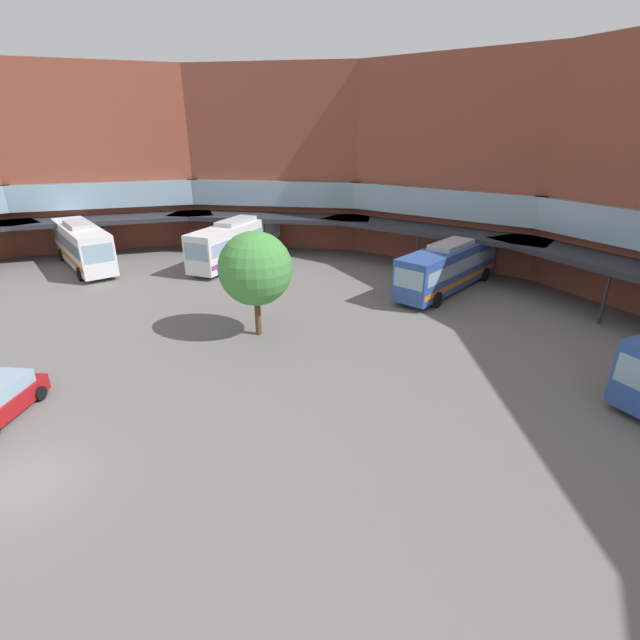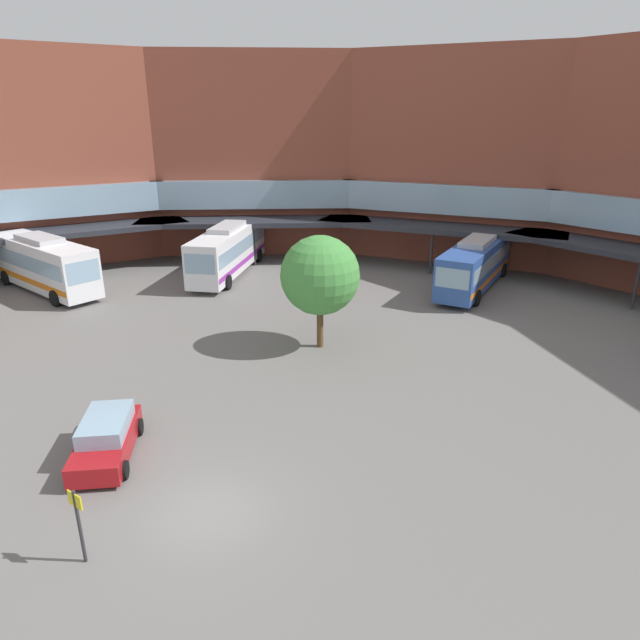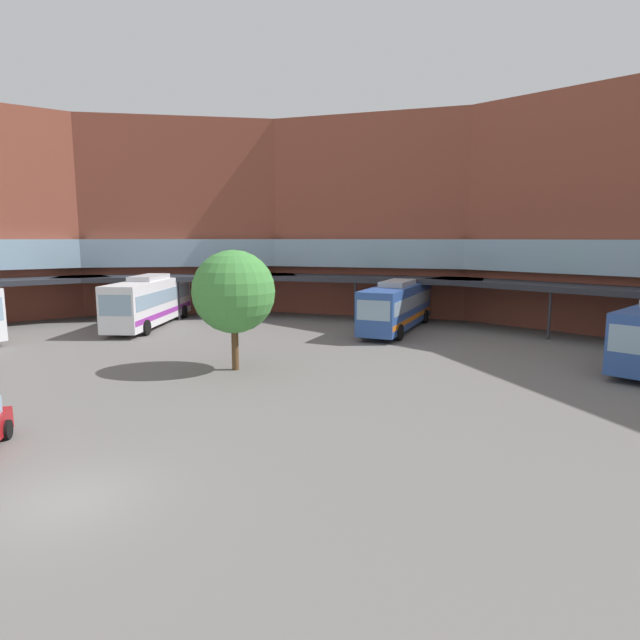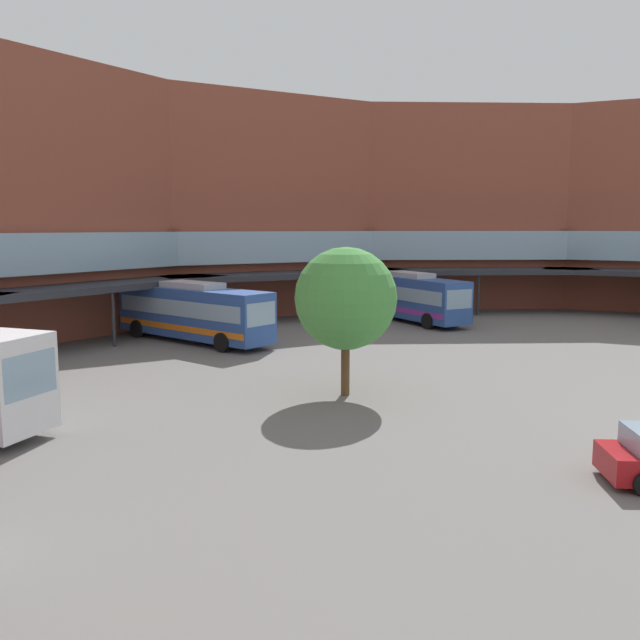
% 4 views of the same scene
% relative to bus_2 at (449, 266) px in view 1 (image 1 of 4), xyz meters
% --- Properties ---
extents(ground_plane, '(125.50, 125.50, 0.00)m').
position_rel_bus_2_xyz_m(ground_plane, '(-3.81, -28.48, -1.85)').
color(ground_plane, slate).
extents(station_building, '(83.57, 45.46, 16.97)m').
position_rel_bus_2_xyz_m(station_building, '(-3.81, -5.47, 6.22)').
color(station_building, brown).
rests_on(station_building, ground).
extents(bus_2, '(3.67, 11.82, 3.65)m').
position_rel_bus_2_xyz_m(bus_2, '(0.00, 0.00, 0.00)').
color(bus_2, '#2D519E').
rests_on(bus_2, ground).
extents(bus_3, '(5.34, 12.47, 3.91)m').
position_rel_bus_2_xyz_m(bus_3, '(-18.48, -3.77, 0.13)').
color(bus_3, white).
rests_on(bus_3, ground).
extents(bus_4, '(11.44, 5.63, 4.00)m').
position_rel_bus_2_xyz_m(bus_4, '(-27.99, -12.96, 0.17)').
color(bus_4, white).
rests_on(bus_4, ground).
extents(plaza_tree, '(4.22, 4.22, 6.16)m').
position_rel_bus_2_xyz_m(plaza_tree, '(-5.93, -14.52, 2.19)').
color(plaza_tree, brown).
rests_on(plaza_tree, ground).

